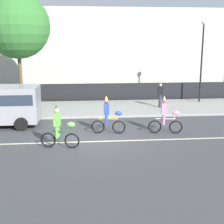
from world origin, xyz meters
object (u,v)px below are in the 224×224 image
parade_cyclist_lime (60,129)px  parade_cyclist_pink (166,117)px  pedestrian_onlooker (160,95)px  parade_cyclist_cobalt (109,117)px  street_lamp_post (202,49)px

parade_cyclist_lime → parade_cyclist_pink: bearing=18.7°
parade_cyclist_lime → pedestrian_onlooker: parade_cyclist_lime is taller
parade_cyclist_cobalt → street_lamp_post: street_lamp_post is taller
street_lamp_post → pedestrian_onlooker: size_ratio=3.62×
pedestrian_onlooker → parade_cyclist_lime: bearing=-130.2°
parade_cyclist_lime → street_lamp_post: (9.60, 9.05, 3.15)m
parade_cyclist_lime → pedestrian_onlooker: (6.20, 7.33, 0.17)m
parade_cyclist_pink → pedestrian_onlooker: parade_cyclist_pink is taller
parade_cyclist_lime → parade_cyclist_cobalt: size_ratio=1.00×
pedestrian_onlooker → parade_cyclist_cobalt: bearing=-126.3°
parade_cyclist_cobalt → street_lamp_post: (7.33, 7.07, 3.15)m
parade_cyclist_pink → parade_cyclist_lime: bearing=-161.3°
parade_cyclist_pink → street_lamp_post: street_lamp_post is taller
pedestrian_onlooker → street_lamp_post: bearing=26.8°
parade_cyclist_lime → street_lamp_post: 13.56m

